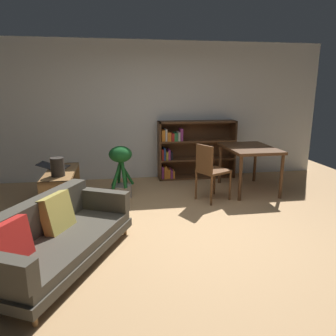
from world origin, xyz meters
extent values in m
plane|color=tan|center=(0.00, 0.00, 0.00)|extent=(8.16, 8.16, 0.00)
cube|color=silver|center=(0.00, 2.70, 1.35)|extent=(6.80, 0.10, 2.70)
cylinder|color=olive|center=(-0.77, 0.00, 0.05)|extent=(0.04, 0.04, 0.10)
cylinder|color=olive|center=(-1.51, -1.49, 0.05)|extent=(0.04, 0.04, 0.10)
cylinder|color=olive|center=(-1.37, 0.29, 0.05)|extent=(0.04, 0.04, 0.10)
cube|color=#474238|center=(-1.44, -0.60, 0.15)|extent=(1.52, 1.98, 0.10)
cube|color=#474238|center=(-1.44, -0.60, 0.25)|extent=(1.46, 1.90, 0.10)
cube|color=#474238|center=(-1.72, -0.46, 0.48)|extent=(0.94, 1.65, 0.36)
cube|color=#474238|center=(-1.07, 0.16, 0.43)|extent=(0.74, 0.46, 0.25)
cube|color=red|center=(-1.80, -0.98, 0.47)|extent=(0.34, 0.43, 0.40)
cube|color=tan|center=(-1.50, -0.37, 0.49)|extent=(0.36, 0.45, 0.42)
cube|color=olive|center=(-1.71, 1.79, 0.28)|extent=(0.43, 0.04, 0.55)
cube|color=olive|center=(-1.71, 0.65, 0.28)|extent=(0.43, 0.04, 0.55)
cube|color=olive|center=(-1.71, 1.22, 0.24)|extent=(0.43, 1.14, 0.04)
cube|color=olive|center=(-1.71, 1.22, 0.53)|extent=(0.43, 1.18, 0.04)
cube|color=olive|center=(-1.71, 1.22, 0.02)|extent=(0.43, 1.14, 0.04)
cube|color=#333338|center=(-1.75, 1.45, 0.56)|extent=(0.29, 0.35, 0.02)
cube|color=black|center=(-1.98, 1.49, 0.60)|extent=(0.27, 0.33, 0.07)
cylinder|color=#2D2823|center=(-1.70, 0.95, 0.69)|extent=(0.19, 0.19, 0.27)
cylinder|color=slate|center=(-1.70, 0.95, 0.74)|extent=(0.11, 0.11, 0.01)
cylinder|color=#9E9389|center=(-0.78, 1.47, 0.11)|extent=(0.34, 0.34, 0.21)
cylinder|color=#195623|center=(-0.69, 1.49, 0.39)|extent=(0.24, 0.11, 0.39)
cylinder|color=#195623|center=(-0.74, 1.56, 0.44)|extent=(0.14, 0.23, 0.48)
cylinder|color=#195623|center=(-0.81, 1.54, 0.46)|extent=(0.10, 0.20, 0.52)
cylinder|color=#195623|center=(-0.85, 1.46, 0.40)|extent=(0.20, 0.07, 0.40)
cylinder|color=#195623|center=(-0.86, 1.37, 0.41)|extent=(0.20, 0.25, 0.44)
cylinder|color=#195623|center=(-0.75, 1.37, 0.52)|extent=(0.12, 0.25, 0.63)
ellipsoid|color=#195623|center=(-0.78, 1.47, 0.74)|extent=(0.38, 0.38, 0.27)
cylinder|color=#56351E|center=(1.12, 2.02, 0.37)|extent=(0.06, 0.06, 0.74)
cylinder|color=#56351E|center=(1.12, 0.98, 0.37)|extent=(0.06, 0.06, 0.74)
cylinder|color=#56351E|center=(1.84, 2.02, 0.37)|extent=(0.06, 0.06, 0.74)
cylinder|color=#56351E|center=(1.84, 0.98, 0.37)|extent=(0.06, 0.06, 0.74)
cube|color=#56351E|center=(1.48, 1.50, 0.77)|extent=(0.82, 1.14, 0.05)
cylinder|color=brown|center=(0.81, 1.36, 0.23)|extent=(0.04, 0.04, 0.47)
cylinder|color=brown|center=(0.98, 1.04, 0.23)|extent=(0.04, 0.04, 0.47)
cylinder|color=brown|center=(0.43, 1.16, 0.23)|extent=(0.04, 0.04, 0.47)
cylinder|color=brown|center=(0.60, 0.84, 0.23)|extent=(0.04, 0.04, 0.47)
cube|color=brown|center=(0.71, 1.10, 0.49)|extent=(0.59, 0.56, 0.04)
cube|color=brown|center=(0.52, 1.00, 0.72)|extent=(0.20, 0.33, 0.43)
cube|color=#56351E|center=(0.00, 2.47, 0.59)|extent=(0.04, 0.34, 1.17)
cube|color=#56351E|center=(1.54, 2.47, 0.59)|extent=(0.04, 0.34, 1.17)
cube|color=#56351E|center=(0.77, 2.47, 1.15)|extent=(1.57, 0.34, 0.04)
cube|color=#56351E|center=(0.77, 2.47, 0.02)|extent=(1.57, 0.34, 0.04)
cube|color=#56351E|center=(0.77, 2.62, 0.59)|extent=(1.54, 0.04, 1.17)
cube|color=#56351E|center=(0.77, 2.47, 0.40)|extent=(1.54, 0.33, 0.04)
cube|color=#56351E|center=(0.77, 2.47, 0.77)|extent=(1.54, 0.33, 0.04)
cube|color=#993884|center=(0.05, 2.44, 0.15)|extent=(0.04, 0.22, 0.23)
cube|color=orange|center=(0.11, 2.46, 0.16)|extent=(0.06, 0.29, 0.24)
cube|color=orange|center=(0.17, 2.45, 0.13)|extent=(0.06, 0.24, 0.18)
cube|color=#993884|center=(0.23, 2.45, 0.12)|extent=(0.04, 0.28, 0.17)
cube|color=orange|center=(0.28, 2.45, 0.11)|extent=(0.04, 0.25, 0.15)
cube|color=red|center=(0.05, 2.45, 0.52)|extent=(0.03, 0.24, 0.21)
cube|color=#2D5199|center=(0.09, 2.45, 0.53)|extent=(0.03, 0.24, 0.23)
cube|color=gold|center=(0.14, 2.46, 0.50)|extent=(0.04, 0.28, 0.16)
cube|color=#993884|center=(0.18, 2.44, 0.52)|extent=(0.04, 0.24, 0.20)
cube|color=black|center=(0.23, 2.44, 0.49)|extent=(0.04, 0.22, 0.16)
cube|color=orange|center=(0.07, 2.44, 0.90)|extent=(0.07, 0.22, 0.22)
cube|color=silver|center=(0.12, 2.44, 0.91)|extent=(0.04, 0.21, 0.24)
cube|color=orange|center=(0.18, 2.46, 0.88)|extent=(0.07, 0.29, 0.17)
cube|color=red|center=(0.25, 2.45, 0.87)|extent=(0.06, 0.26, 0.15)
cube|color=#337F47|center=(0.31, 2.46, 0.87)|extent=(0.07, 0.29, 0.16)
cube|color=silver|center=(0.38, 2.45, 0.88)|extent=(0.04, 0.27, 0.17)
cube|color=#993884|center=(0.43, 2.44, 0.91)|extent=(0.05, 0.21, 0.24)
camera|label=1|loc=(-0.84, -3.74, 1.79)|focal=34.08mm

